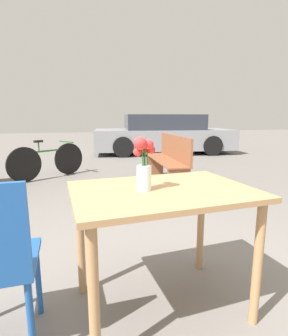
{
  "coord_description": "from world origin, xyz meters",
  "views": [
    {
      "loc": [
        -0.48,
        -1.34,
        1.14
      ],
      "look_at": [
        -0.11,
        -0.01,
        0.87
      ],
      "focal_mm": 28.0,
      "sensor_mm": 36.0,
      "label": 1
    }
  ],
  "objects": [
    {
      "name": "ground_plane",
      "position": [
        0.0,
        0.0,
        0.0
      ],
      "size": [
        40.0,
        40.0,
        0.0
      ],
      "primitive_type": "plane",
      "color": "slate"
    },
    {
      "name": "bench_middle",
      "position": [
        1.1,
        2.76,
        0.46
      ],
      "size": [
        0.49,
        1.64,
        0.85
      ],
      "color": "brown",
      "rests_on": "ground_plane"
    },
    {
      "name": "flower_vase",
      "position": [
        -0.11,
        -0.01,
        0.88
      ],
      "size": [
        0.13,
        0.12,
        0.3
      ],
      "color": "silver",
      "rests_on": "table_front"
    },
    {
      "name": "table_front",
      "position": [
        0.0,
        0.0,
        0.64
      ],
      "size": [
        1.04,
        0.76,
        0.74
      ],
      "color": "tan",
      "rests_on": "ground_plane"
    },
    {
      "name": "bicycle",
      "position": [
        -0.93,
        3.88,
        0.33
      ],
      "size": [
        1.3,
        0.9,
        0.73
      ],
      "color": "black",
      "rests_on": "ground_plane"
    },
    {
      "name": "parked_car",
      "position": [
        2.42,
        6.83,
        0.59
      ],
      "size": [
        4.59,
        2.47,
        1.24
      ],
      "color": "gray",
      "rests_on": "ground_plane"
    }
  ]
}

